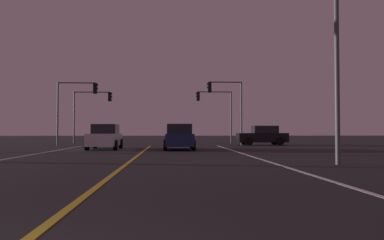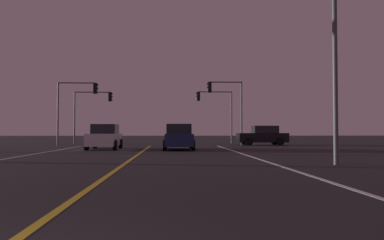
{
  "view_description": "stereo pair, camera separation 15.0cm",
  "coord_description": "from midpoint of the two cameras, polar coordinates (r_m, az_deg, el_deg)",
  "views": [
    {
      "loc": [
        1.62,
        -2.49,
        1.24
      ],
      "look_at": [
        3.43,
        28.75,
        2.14
      ],
      "focal_mm": 35.82,
      "sensor_mm": 36.0,
      "label": 1
    },
    {
      "loc": [
        1.77,
        -2.49,
        1.24
      ],
      "look_at": [
        3.43,
        28.75,
        2.14
      ],
      "focal_mm": 35.82,
      "sensor_mm": 36.0,
      "label": 2
    }
  ],
  "objects": [
    {
      "name": "car_oncoming",
      "position": [
        26.6,
        -12.98,
        -2.51
      ],
      "size": [
        2.02,
        4.3,
        1.7
      ],
      "rotation": [
        0.0,
        0.0,
        -1.57
      ],
      "color": "black",
      "rests_on": "ground"
    },
    {
      "name": "car_crossing_side",
      "position": [
        34.1,
        10.34,
        -2.32
      ],
      "size": [
        4.3,
        2.02,
        1.7
      ],
      "rotation": [
        0.0,
        0.0,
        3.14
      ],
      "color": "black",
      "rests_on": "ground"
    },
    {
      "name": "car_ahead_far",
      "position": [
        25.49,
        -2.11,
        -2.59
      ],
      "size": [
        2.02,
        4.3,
        1.7
      ],
      "rotation": [
        0.0,
        0.0,
        1.57
      ],
      "color": "black",
      "rests_on": "ground"
    },
    {
      "name": "street_lamp_right_near",
      "position": [
        15.34,
        18.97,
        12.36
      ],
      "size": [
        1.92,
        0.44,
        7.76
      ],
      "rotation": [
        0.0,
        0.0,
        3.14
      ],
      "color": "#4C4C51",
      "rests_on": "ground"
    },
    {
      "name": "lane_edge_right",
      "position": [
        14.85,
        12.05,
        -6.38
      ],
      "size": [
        0.16,
        35.55,
        0.01
      ],
      "primitive_type": "cube",
      "color": "silver",
      "rests_on": "ground"
    },
    {
      "name": "lane_center_divider",
      "position": [
        14.43,
        -10.1,
        -6.53
      ],
      "size": [
        0.16,
        35.55,
        0.01
      ],
      "primitive_type": "cube",
      "color": "gold",
      "rests_on": "ground"
    },
    {
      "name": "traffic_light_far_right",
      "position": [
        38.39,
        3.14,
        2.34
      ],
      "size": [
        3.64,
        0.36,
        5.21
      ],
      "rotation": [
        0.0,
        0.0,
        3.14
      ],
      "color": "#4C4C51",
      "rests_on": "ground"
    },
    {
      "name": "traffic_light_near_left",
      "position": [
        33.59,
        -16.82,
        3.11
      ],
      "size": [
        3.41,
        0.36,
        5.34
      ],
      "color": "#4C4C51",
      "rests_on": "ground"
    },
    {
      "name": "traffic_light_far_left",
      "position": [
        38.89,
        -14.61,
        2.26
      ],
      "size": [
        3.77,
        0.36,
        5.12
      ],
      "color": "#4C4C51",
      "rests_on": "ground"
    },
    {
      "name": "traffic_light_near_right",
      "position": [
        33.0,
        4.79,
        3.28
      ],
      "size": [
        3.07,
        0.36,
        5.49
      ],
      "rotation": [
        0.0,
        0.0,
        3.14
      ],
      "color": "#4C4C51",
      "rests_on": "ground"
    }
  ]
}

